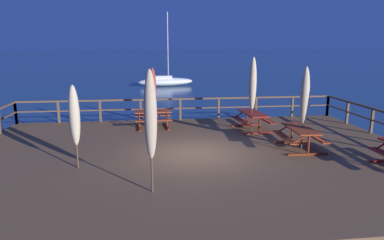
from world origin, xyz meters
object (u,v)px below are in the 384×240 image
(picnic_table_front_left, at_px, (153,115))
(patio_umbrella_short_back, at_px, (153,90))
(picnic_table_back_left, at_px, (300,134))
(picnic_table_mid_left, at_px, (253,117))
(patio_umbrella_short_front, at_px, (150,116))
(patio_umbrella_tall_back_left, at_px, (305,97))
(patio_umbrella_tall_back_right, at_px, (253,84))
(sailboat_distant, at_px, (165,81))
(patio_umbrella_tall_mid_right, at_px, (74,116))

(picnic_table_front_left, xyz_separation_m, patio_umbrella_short_back, (0.02, -0.04, 1.17))
(picnic_table_back_left, bearing_deg, picnic_table_mid_left, 105.70)
(picnic_table_mid_left, distance_m, patio_umbrella_short_front, 7.70)
(patio_umbrella_tall_back_left, xyz_separation_m, patio_umbrella_tall_back_right, (-0.98, 2.95, 0.15))
(picnic_table_front_left, relative_size, patio_umbrella_tall_back_left, 0.57)
(patio_umbrella_short_back, relative_size, patio_umbrella_tall_back_left, 0.92)
(picnic_table_front_left, xyz_separation_m, sailboat_distant, (1.65, 22.11, -0.75))
(patio_umbrella_short_back, height_order, patio_umbrella_tall_back_right, patio_umbrella_tall_back_right)
(patio_umbrella_short_front, relative_size, sailboat_distant, 0.40)
(picnic_table_mid_left, height_order, patio_umbrella_tall_back_right, patio_umbrella_tall_back_right)
(patio_umbrella_tall_back_left, bearing_deg, patio_umbrella_tall_back_right, 108.43)
(picnic_table_back_left, bearing_deg, patio_umbrella_tall_mid_right, -171.87)
(picnic_table_mid_left, bearing_deg, picnic_table_back_left, -74.30)
(picnic_table_back_left, distance_m, patio_umbrella_tall_back_left, 1.32)
(picnic_table_mid_left, relative_size, patio_umbrella_short_front, 0.63)
(sailboat_distant, bearing_deg, picnic_table_mid_left, -83.34)
(picnic_table_front_left, distance_m, patio_umbrella_tall_back_left, 6.72)
(patio_umbrella_short_front, bearing_deg, picnic_table_back_left, 30.32)
(patio_umbrella_short_back, bearing_deg, patio_umbrella_tall_back_left, -36.75)
(patio_umbrella_short_back, xyz_separation_m, patio_umbrella_tall_back_left, (5.25, -3.92, 0.16))
(picnic_table_front_left, distance_m, patio_umbrella_short_front, 7.22)
(patio_umbrella_tall_back_right, distance_m, patio_umbrella_short_front, 7.50)
(picnic_table_mid_left, bearing_deg, patio_umbrella_tall_mid_right, -148.82)
(picnic_table_front_left, distance_m, patio_umbrella_short_back, 1.17)
(patio_umbrella_short_front, bearing_deg, sailboat_distant, 86.50)
(patio_umbrella_short_back, distance_m, patio_umbrella_short_front, 7.04)
(picnic_table_mid_left, distance_m, patio_umbrella_short_back, 4.58)
(patio_umbrella_tall_mid_right, bearing_deg, picnic_table_back_left, 8.13)
(patio_umbrella_tall_back_right, height_order, sailboat_distant, sailboat_distant)
(picnic_table_mid_left, height_order, sailboat_distant, sailboat_distant)
(picnic_table_front_left, distance_m, picnic_table_mid_left, 4.45)
(patio_umbrella_short_back, relative_size, patio_umbrella_short_front, 0.86)
(patio_umbrella_short_back, bearing_deg, patio_umbrella_short_front, -91.23)
(sailboat_distant, bearing_deg, patio_umbrella_short_back, -94.22)
(picnic_table_mid_left, relative_size, patio_umbrella_tall_back_right, 0.62)
(picnic_table_back_left, xyz_separation_m, patio_umbrella_tall_back_right, (-0.91, 2.95, 1.46))
(sailboat_distant, bearing_deg, picnic_table_back_left, -82.28)
(picnic_table_front_left, relative_size, patio_umbrella_tall_mid_right, 0.66)
(patio_umbrella_tall_back_left, distance_m, patio_umbrella_short_front, 6.23)
(picnic_table_mid_left, distance_m, patio_umbrella_tall_back_right, 1.46)
(patio_umbrella_tall_back_left, distance_m, patio_umbrella_tall_mid_right, 7.71)
(patio_umbrella_tall_back_left, xyz_separation_m, patio_umbrella_tall_mid_right, (-7.63, -1.08, -0.26))
(picnic_table_front_left, xyz_separation_m, patio_umbrella_tall_back_right, (4.28, -1.00, 1.47))
(patio_umbrella_tall_back_left, height_order, patio_umbrella_tall_mid_right, patio_umbrella_tall_back_left)
(picnic_table_back_left, distance_m, patio_umbrella_tall_back_right, 3.42)
(picnic_table_front_left, bearing_deg, patio_umbrella_tall_mid_right, -115.13)
(picnic_table_mid_left, xyz_separation_m, patio_umbrella_tall_back_left, (0.92, -2.98, 1.32))
(picnic_table_mid_left, distance_m, patio_umbrella_tall_back_left, 3.39)
(picnic_table_mid_left, bearing_deg, picnic_table_front_left, 167.36)
(patio_umbrella_tall_mid_right, bearing_deg, patio_umbrella_short_back, 64.55)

